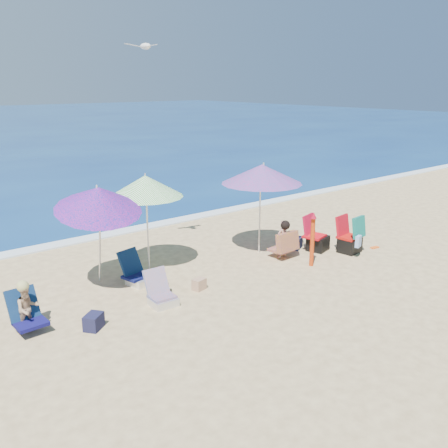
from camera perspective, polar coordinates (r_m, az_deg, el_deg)
ground at (r=10.31m, az=4.82°, el=-6.80°), size 120.00×120.00×0.00m
foam at (r=14.21m, az=-9.45°, el=-0.43°), size 120.00×0.50×0.04m
umbrella_turquoise at (r=11.67m, az=4.35°, el=5.72°), size 2.33×2.33×2.17m
umbrella_striped at (r=10.67m, az=-8.97°, el=4.30°), size 1.77×1.77×2.13m
umbrella_blue at (r=9.70m, az=-14.18°, el=2.81°), size 1.92×1.97×2.26m
furled_umbrella at (r=11.18m, az=10.10°, el=-1.41°), size 0.16×0.16×1.25m
chair_navy at (r=10.37m, az=-9.87°, el=-5.77°), size 0.65×0.72×0.68m
chair_rainbow at (r=9.38m, az=-7.19°, el=-8.14°), size 0.48×0.61×0.64m
camp_chair_left at (r=12.37m, az=10.51°, el=-1.79°), size 0.69×0.63×0.87m
camp_chair_right at (r=12.35m, az=14.28°, el=-1.70°), size 0.57×0.77×0.93m
person_center at (r=11.65m, az=6.90°, el=-1.82°), size 0.63×0.55×0.91m
person_left at (r=8.88m, az=-21.61°, el=-8.95°), size 0.53×0.64×0.90m
bag_navy_a at (r=8.74m, az=-14.69°, el=-10.75°), size 0.41×0.40×0.26m
bag_black_a at (r=9.85m, az=-7.44°, el=-7.30°), size 0.32×0.25×0.23m
bag_tan at (r=9.97m, az=-2.87°, el=-6.89°), size 0.30×0.25×0.22m
bag_navy_b at (r=12.45m, az=8.14°, el=-2.15°), size 0.46×0.42×0.28m
orange_item at (r=12.94m, az=16.86°, el=-2.58°), size 0.24×0.13×0.03m
seagull at (r=11.03m, az=-9.03°, el=19.46°), size 0.70×0.42×0.13m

